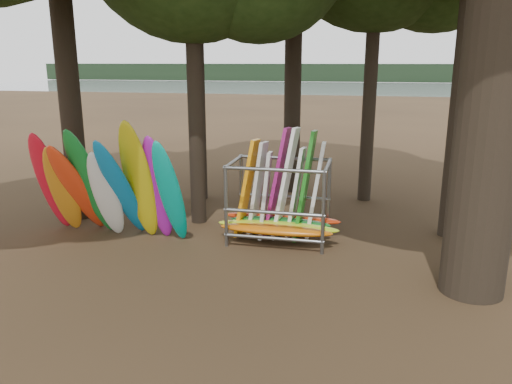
# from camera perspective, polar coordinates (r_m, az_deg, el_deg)

# --- Properties ---
(ground) EXTENTS (120.00, 120.00, 0.00)m
(ground) POSITION_cam_1_polar(r_m,az_deg,el_deg) (11.18, -3.03, -8.80)
(ground) COLOR #47331E
(ground) RESTS_ON ground
(lake) EXTENTS (160.00, 160.00, 0.00)m
(lake) POSITION_cam_1_polar(r_m,az_deg,el_deg) (70.06, 10.69, 10.77)
(lake) COLOR gray
(lake) RESTS_ON ground
(far_shore) EXTENTS (160.00, 4.00, 4.00)m
(far_shore) POSITION_cam_1_polar(r_m,az_deg,el_deg) (119.92, 11.81, 13.19)
(far_shore) COLOR black
(far_shore) RESTS_ON ground
(kayak_row) EXTENTS (4.26, 2.19, 3.27)m
(kayak_row) POSITION_cam_1_polar(r_m,az_deg,el_deg) (13.15, -16.78, 0.48)
(kayak_row) COLOR red
(kayak_row) RESTS_ON ground
(storage_rack) EXTENTS (3.11, 1.53, 2.91)m
(storage_rack) POSITION_cam_1_polar(r_m,az_deg,el_deg) (12.67, 2.69, -1.32)
(storage_rack) COLOR slate
(storage_rack) RESTS_ON ground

